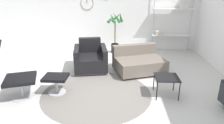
# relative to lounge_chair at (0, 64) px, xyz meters

# --- Properties ---
(ground_plane) EXTENTS (12.00, 12.00, 0.00)m
(ground_plane) POSITION_rel_lounge_chair_xyz_m (1.86, 0.66, -0.73)
(ground_plane) COLOR silver
(wall_back) EXTENTS (12.00, 0.09, 2.80)m
(wall_back) POSITION_rel_lounge_chair_xyz_m (1.86, 3.82, 0.67)
(wall_back) COLOR white
(wall_back) RESTS_ON ground_plane
(round_rug) EXTENTS (2.25, 2.25, 0.01)m
(round_rug) POSITION_rel_lounge_chair_xyz_m (1.71, 0.34, -0.73)
(round_rug) COLOR slate
(round_rug) RESTS_ON ground_plane
(lounge_chair) EXTENTS (1.04, 0.83, 1.23)m
(lounge_chair) POSITION_rel_lounge_chair_xyz_m (0.00, 0.00, 0.00)
(lounge_chair) COLOR #BCBCC1
(lounge_chair) RESTS_ON ground_plane
(ottoman) EXTENTS (0.48, 0.40, 0.38)m
(ottoman) POSITION_rel_lounge_chair_xyz_m (0.89, 0.32, -0.45)
(ottoman) COLOR #BCBCC1
(ottoman) RESTS_ON ground_plane
(armchair_red) EXTENTS (0.98, 1.05, 0.80)m
(armchair_red) POSITION_rel_lounge_chair_xyz_m (1.39, 1.67, -0.44)
(armchair_red) COLOR silver
(armchair_red) RESTS_ON ground_plane
(couch_low) EXTENTS (1.43, 1.27, 0.65)m
(couch_low) POSITION_rel_lounge_chair_xyz_m (2.66, 1.61, -0.49)
(couch_low) COLOR black
(couch_low) RESTS_ON ground_plane
(side_table) EXTENTS (0.46, 0.46, 0.40)m
(side_table) POSITION_rel_lounge_chair_xyz_m (3.12, 0.34, -0.36)
(side_table) COLOR black
(side_table) RESTS_ON ground_plane
(potted_plant) EXTENTS (0.53, 0.51, 1.39)m
(potted_plant) POSITION_rel_lounge_chair_xyz_m (1.98, 3.29, -0.10)
(potted_plant) COLOR #333338
(potted_plant) RESTS_ON ground_plane
(shelf_unit) EXTENTS (1.33, 0.28, 2.08)m
(shelf_unit) POSITION_rel_lounge_chair_xyz_m (3.89, 3.59, 0.30)
(shelf_unit) COLOR #BCBCC1
(shelf_unit) RESTS_ON ground_plane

